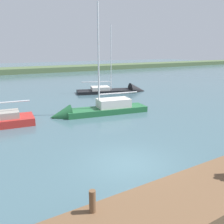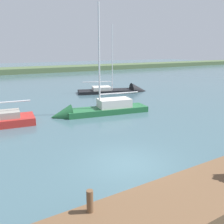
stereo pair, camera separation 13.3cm
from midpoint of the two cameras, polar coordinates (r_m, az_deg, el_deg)
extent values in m
plane|color=#42606B|center=(12.04, 4.27, -12.13)|extent=(200.00, 200.00, 0.00)
cube|color=brown|center=(9.33, 19.48, -19.05)|extent=(23.88, 2.52, 0.72)
cylinder|color=brown|center=(7.58, -4.71, -20.28)|extent=(0.20, 0.20, 0.70)
cylinder|color=silver|center=(19.09, -24.54, 2.03)|extent=(3.96, 0.60, 0.10)
cube|color=#236638|center=(21.11, -0.93, -0.02)|extent=(7.31, 3.09, 0.81)
cone|color=#236638|center=(20.16, -11.72, -1.04)|extent=(1.98, 2.13, 1.86)
cube|color=silver|center=(21.15, 0.72, 2.16)|extent=(3.05, 2.06, 0.74)
cylinder|color=silver|center=(20.22, -2.87, 12.71)|extent=(0.14, 0.14, 8.53)
cylinder|color=silver|center=(21.16, 1.88, 4.49)|extent=(3.56, 0.74, 0.11)
cube|color=black|center=(31.22, -1.00, 4.62)|extent=(7.76, 4.44, 0.70)
cone|color=black|center=(32.37, 6.45, 4.89)|extent=(2.64, 2.78, 2.27)
cube|color=silver|center=(30.97, -2.38, 5.62)|extent=(2.70, 2.40, 0.46)
cylinder|color=silver|center=(30.91, 0.19, 12.64)|extent=(0.10, 0.10, 8.00)
cylinder|color=silver|center=(30.77, -3.28, 7.16)|extent=(3.63, 1.25, 0.08)
camera|label=1|loc=(0.07, -89.74, 0.07)|focal=38.63mm
camera|label=2|loc=(0.07, 90.26, -0.07)|focal=38.63mm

